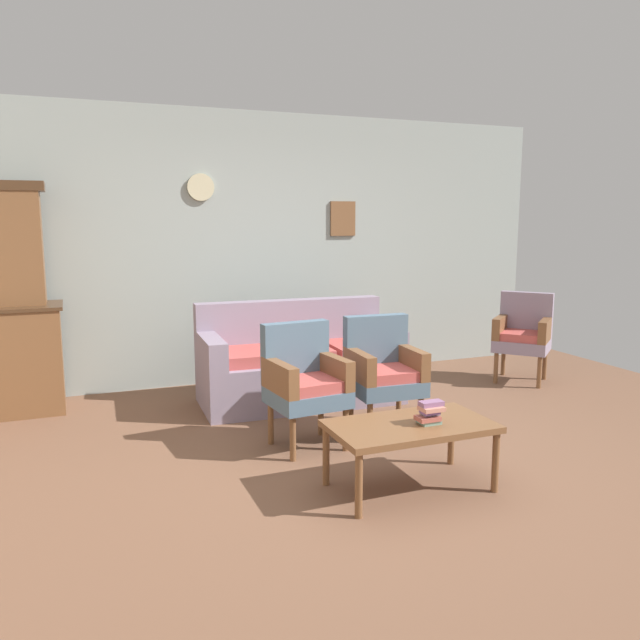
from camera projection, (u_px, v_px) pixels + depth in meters
name	position (u px, v px, depth m)	size (l,w,h in m)	color
ground_plane	(374.00, 468.00, 4.25)	(7.68, 7.68, 0.00)	brown
wall_back_with_decor	(260.00, 248.00, 6.45)	(6.40, 0.09, 2.70)	#939E99
floral_couch	(299.00, 366.00, 5.77)	(1.81, 0.87, 0.90)	gray
armchair_by_doorway	(304.00, 379.00, 4.60)	(0.57, 0.54, 0.90)	slate
armchair_near_couch_end	(383.00, 369.00, 4.92)	(0.54, 0.52, 0.90)	slate
wingback_chair_by_fireplace	(523.00, 333.00, 6.47)	(0.71, 0.71, 0.90)	gray
coffee_table	(410.00, 430.00, 3.88)	(1.00, 0.56, 0.42)	brown
book_stack_on_table	(430.00, 413.00, 3.85)	(0.17, 0.12, 0.14)	gray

